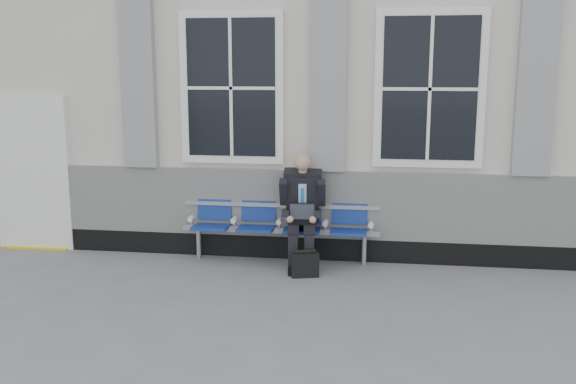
# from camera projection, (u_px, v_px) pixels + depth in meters

# --- Properties ---
(ground) EXTENTS (70.00, 70.00, 0.00)m
(ground) POSITION_uv_depth(u_px,v_px,m) (398.00, 302.00, 6.98)
(ground) COLOR slate
(ground) RESTS_ON ground
(station_building) EXTENTS (14.40, 4.40, 4.49)m
(station_building) POSITION_uv_depth(u_px,v_px,m) (396.00, 86.00, 9.93)
(station_building) COLOR beige
(station_building) RESTS_ON ground
(bench) EXTENTS (2.60, 0.47, 0.91)m
(bench) POSITION_uv_depth(u_px,v_px,m) (280.00, 220.00, 8.37)
(bench) COLOR #9EA0A3
(bench) RESTS_ON ground
(businessman) EXTENTS (0.60, 0.81, 1.45)m
(businessman) POSITION_uv_depth(u_px,v_px,m) (302.00, 206.00, 8.15)
(businessman) COLOR black
(businessman) RESTS_ON ground
(briefcase) EXTENTS (0.36, 0.22, 0.34)m
(briefcase) POSITION_uv_depth(u_px,v_px,m) (305.00, 264.00, 7.80)
(briefcase) COLOR black
(briefcase) RESTS_ON ground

